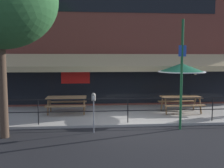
{
  "coord_description": "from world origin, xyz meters",
  "views": [
    {
      "loc": [
        -1.41,
        -9.24,
        2.62
      ],
      "look_at": [
        -0.52,
        1.6,
        1.5
      ],
      "focal_mm": 40.0,
      "sensor_mm": 36.0,
      "label": 1
    }
  ],
  "objects_px": {
    "parking_meter_near": "(94,101)",
    "street_sign_pole": "(182,74)",
    "picnic_table_centre": "(181,100)",
    "patio_umbrella_centre": "(181,68)",
    "picnic_table_left": "(67,100)"
  },
  "relations": [
    {
      "from": "picnic_table_centre",
      "to": "street_sign_pole",
      "type": "xyz_separation_m",
      "value": [
        -0.86,
        -2.33,
        1.36
      ]
    },
    {
      "from": "patio_umbrella_centre",
      "to": "street_sign_pole",
      "type": "distance_m",
      "value": 2.52
    },
    {
      "from": "picnic_table_left",
      "to": "patio_umbrella_centre",
      "type": "relative_size",
      "value": 0.76
    },
    {
      "from": "picnic_table_centre",
      "to": "street_sign_pole",
      "type": "bearing_deg",
      "value": -110.36
    },
    {
      "from": "patio_umbrella_centre",
      "to": "street_sign_pole",
      "type": "relative_size",
      "value": 0.59
    },
    {
      "from": "street_sign_pole",
      "to": "patio_umbrella_centre",
      "type": "bearing_deg",
      "value": 69.93
    },
    {
      "from": "picnic_table_centre",
      "to": "patio_umbrella_centre",
      "type": "xyz_separation_m",
      "value": [
        0.0,
        0.04,
        1.47
      ]
    },
    {
      "from": "picnic_table_left",
      "to": "street_sign_pole",
      "type": "height_order",
      "value": "street_sign_pole"
    },
    {
      "from": "picnic_table_centre",
      "to": "parking_meter_near",
      "type": "height_order",
      "value": "parking_meter_near"
    },
    {
      "from": "parking_meter_near",
      "to": "picnic_table_centre",
      "type": "bearing_deg",
      "value": 31.55
    },
    {
      "from": "picnic_table_left",
      "to": "patio_umbrella_centre",
      "type": "xyz_separation_m",
      "value": [
        5.27,
        -0.27,
        1.47
      ]
    },
    {
      "from": "picnic_table_left",
      "to": "picnic_table_centre",
      "type": "relative_size",
      "value": 1.0
    },
    {
      "from": "picnic_table_left",
      "to": "street_sign_pole",
      "type": "xyz_separation_m",
      "value": [
        4.41,
        -2.64,
        1.36
      ]
    },
    {
      "from": "picnic_table_left",
      "to": "parking_meter_near",
      "type": "xyz_separation_m",
      "value": [
        1.21,
        -2.8,
        0.44
      ]
    },
    {
      "from": "parking_meter_near",
      "to": "street_sign_pole",
      "type": "xyz_separation_m",
      "value": [
        3.2,
        0.16,
        0.91
      ]
    }
  ]
}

